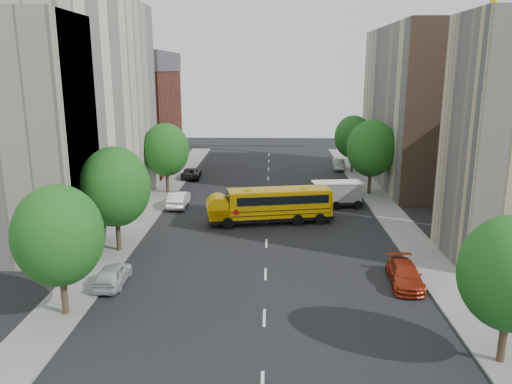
{
  "coord_description": "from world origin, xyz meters",
  "views": [
    {
      "loc": [
        0.29,
        -38.91,
        13.26
      ],
      "look_at": [
        -0.93,
        2.0,
        3.17
      ],
      "focal_mm": 35.0,
      "sensor_mm": 36.0,
      "label": 1
    }
  ],
  "objects_px": {
    "street_tree_4": "(371,148)",
    "parked_car_0": "(113,275)",
    "street_tree_5": "(353,137)",
    "parked_car_4": "(350,189)",
    "parked_car_3": "(405,275)",
    "parked_car_1": "(179,199)",
    "street_tree_1": "(115,187)",
    "parked_car_2": "(191,173)",
    "school_bus": "(269,204)",
    "street_tree_0": "(58,236)",
    "street_tree_3": "(511,274)",
    "parked_car_5": "(339,164)",
    "street_tree_2": "(166,150)",
    "safari_truck": "(332,194)"
  },
  "relations": [
    {
      "from": "school_bus",
      "to": "parked_car_5",
      "type": "relative_size",
      "value": 2.64
    },
    {
      "from": "street_tree_4",
      "to": "parked_car_3",
      "type": "height_order",
      "value": "street_tree_4"
    },
    {
      "from": "street_tree_3",
      "to": "parked_car_2",
      "type": "xyz_separation_m",
      "value": [
        -20.6,
        39.9,
        -3.79
      ]
    },
    {
      "from": "street_tree_1",
      "to": "school_bus",
      "type": "bearing_deg",
      "value": 33.8
    },
    {
      "from": "street_tree_1",
      "to": "parked_car_3",
      "type": "height_order",
      "value": "street_tree_1"
    },
    {
      "from": "street_tree_0",
      "to": "parked_car_4",
      "type": "relative_size",
      "value": 1.73
    },
    {
      "from": "street_tree_2",
      "to": "parked_car_3",
      "type": "bearing_deg",
      "value": -49.76
    },
    {
      "from": "school_bus",
      "to": "parked_car_4",
      "type": "bearing_deg",
      "value": 38.4
    },
    {
      "from": "street_tree_4",
      "to": "parked_car_0",
      "type": "distance_m",
      "value": 31.91
    },
    {
      "from": "street_tree_5",
      "to": "parked_car_5",
      "type": "bearing_deg",
      "value": 125.78
    },
    {
      "from": "safari_truck",
      "to": "parked_car_2",
      "type": "distance_m",
      "value": 20.63
    },
    {
      "from": "school_bus",
      "to": "parked_car_0",
      "type": "bearing_deg",
      "value": -136.73
    },
    {
      "from": "street_tree_0",
      "to": "safari_truck",
      "type": "height_order",
      "value": "street_tree_0"
    },
    {
      "from": "street_tree_4",
      "to": "street_tree_5",
      "type": "distance_m",
      "value": 12.01
    },
    {
      "from": "street_tree_4",
      "to": "parked_car_0",
      "type": "height_order",
      "value": "street_tree_4"
    },
    {
      "from": "parked_car_0",
      "to": "parked_car_4",
      "type": "distance_m",
      "value": 29.76
    },
    {
      "from": "street_tree_3",
      "to": "parked_car_5",
      "type": "relative_size",
      "value": 1.66
    },
    {
      "from": "street_tree_5",
      "to": "street_tree_2",
      "type": "bearing_deg",
      "value": -151.39
    },
    {
      "from": "street_tree_2",
      "to": "street_tree_3",
      "type": "relative_size",
      "value": 1.08
    },
    {
      "from": "street_tree_4",
      "to": "parked_car_1",
      "type": "distance_m",
      "value": 20.98
    },
    {
      "from": "parked_car_3",
      "to": "parked_car_4",
      "type": "xyz_separation_m",
      "value": [
        0.0,
        22.81,
        0.05
      ]
    },
    {
      "from": "street_tree_5",
      "to": "parked_car_4",
      "type": "bearing_deg",
      "value": -99.92
    },
    {
      "from": "street_tree_0",
      "to": "parked_car_4",
      "type": "bearing_deg",
      "value": 54.17
    },
    {
      "from": "parked_car_5",
      "to": "parked_car_0",
      "type": "bearing_deg",
      "value": -114.09
    },
    {
      "from": "parked_car_2",
      "to": "parked_car_4",
      "type": "xyz_separation_m",
      "value": [
        18.4,
        -8.48,
        0.06
      ]
    },
    {
      "from": "street_tree_1",
      "to": "parked_car_5",
      "type": "distance_m",
      "value": 38.28
    },
    {
      "from": "street_tree_2",
      "to": "parked_car_1",
      "type": "distance_m",
      "value": 7.13
    },
    {
      "from": "safari_truck",
      "to": "parked_car_1",
      "type": "relative_size",
      "value": 1.29
    },
    {
      "from": "parked_car_3",
      "to": "safari_truck",
      "type": "bearing_deg",
      "value": 101.62
    },
    {
      "from": "parked_car_1",
      "to": "parked_car_0",
      "type": "bearing_deg",
      "value": 86.98
    },
    {
      "from": "parked_car_1",
      "to": "parked_car_5",
      "type": "distance_m",
      "value": 26.75
    },
    {
      "from": "street_tree_0",
      "to": "parked_car_0",
      "type": "height_order",
      "value": "street_tree_0"
    },
    {
      "from": "street_tree_0",
      "to": "street_tree_4",
      "type": "relative_size",
      "value": 0.91
    },
    {
      "from": "parked_car_3",
      "to": "parked_car_1",
      "type": "bearing_deg",
      "value": 138.52
    },
    {
      "from": "parked_car_0",
      "to": "street_tree_3",
      "type": "bearing_deg",
      "value": 158.37
    },
    {
      "from": "street_tree_4",
      "to": "parked_car_4",
      "type": "relative_size",
      "value": 1.89
    },
    {
      "from": "street_tree_2",
      "to": "parked_car_0",
      "type": "relative_size",
      "value": 1.89
    },
    {
      "from": "street_tree_2",
      "to": "street_tree_3",
      "type": "xyz_separation_m",
      "value": [
        22.0,
        -32.0,
        -0.37
      ]
    },
    {
      "from": "parked_car_0",
      "to": "street_tree_2",
      "type": "bearing_deg",
      "value": -87.0
    },
    {
      "from": "street_tree_2",
      "to": "street_tree_3",
      "type": "bearing_deg",
      "value": -55.49
    },
    {
      "from": "street_tree_1",
      "to": "street_tree_3",
      "type": "bearing_deg",
      "value": -32.47
    },
    {
      "from": "street_tree_5",
      "to": "safari_truck",
      "type": "height_order",
      "value": "street_tree_5"
    },
    {
      "from": "school_bus",
      "to": "parked_car_1",
      "type": "bearing_deg",
      "value": 140.01
    },
    {
      "from": "street_tree_3",
      "to": "parked_car_1",
      "type": "bearing_deg",
      "value": 126.71
    },
    {
      "from": "street_tree_1",
      "to": "parked_car_2",
      "type": "bearing_deg",
      "value": 86.91
    },
    {
      "from": "street_tree_1",
      "to": "street_tree_2",
      "type": "distance_m",
      "value": 18.0
    },
    {
      "from": "parked_car_3",
      "to": "parked_car_4",
      "type": "distance_m",
      "value": 22.81
    },
    {
      "from": "street_tree_1",
      "to": "street_tree_5",
      "type": "distance_m",
      "value": 37.2
    },
    {
      "from": "street_tree_0",
      "to": "street_tree_2",
      "type": "xyz_separation_m",
      "value": [
        0.0,
        28.0,
        0.19
      ]
    },
    {
      "from": "parked_car_4",
      "to": "parked_car_2",
      "type": "bearing_deg",
      "value": 151.36
    }
  ]
}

